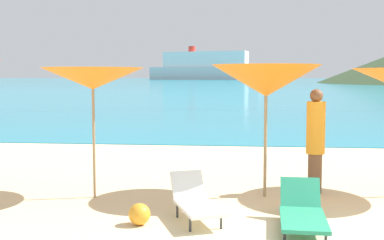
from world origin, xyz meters
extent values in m
cube|color=beige|center=(0.00, 10.00, -0.15)|extent=(50.00, 100.00, 0.30)
cube|color=teal|center=(0.00, 229.16, 0.01)|extent=(650.00, 440.00, 0.02)
cylinder|color=#9E7F59|center=(-4.14, 2.48, 1.08)|extent=(0.05, 0.05, 2.15)
cone|color=orange|center=(-4.14, 2.48, 2.06)|extent=(1.87, 1.87, 0.37)
sphere|color=#9E7F59|center=(-4.14, 2.48, 2.18)|extent=(0.07, 0.07, 0.07)
cylinder|color=#9E7F59|center=(-1.20, 2.88, 1.08)|extent=(0.05, 0.05, 2.16)
cone|color=orange|center=(-1.20, 2.88, 2.02)|extent=(1.94, 1.94, 0.55)
sphere|color=#9E7F59|center=(-1.20, 2.88, 2.19)|extent=(0.07, 0.07, 0.07)
cube|color=white|center=(-2.19, 1.10, 0.24)|extent=(0.87, 1.15, 0.05)
cube|color=white|center=(-2.42, 1.70, 0.43)|extent=(0.57, 0.45, 0.41)
cylinder|color=#333338|center=(-2.28, 0.73, 0.11)|extent=(0.04, 0.04, 0.21)
cylinder|color=#333338|center=(-1.86, 0.90, 0.11)|extent=(0.04, 0.04, 0.21)
cylinder|color=#333338|center=(-2.54, 1.40, 0.11)|extent=(0.04, 0.04, 0.21)
cylinder|color=#333338|center=(-2.13, 1.57, 0.11)|extent=(0.04, 0.04, 0.21)
cube|color=#268C66|center=(-0.76, 0.81, 0.19)|extent=(0.65, 1.20, 0.05)
cube|color=#268C66|center=(-0.73, 1.54, 0.39)|extent=(0.59, 0.35, 0.42)
cylinder|color=#333338|center=(-1.03, 0.45, 0.08)|extent=(0.04, 0.04, 0.17)
cylinder|color=#333338|center=(-0.52, 0.43, 0.08)|extent=(0.04, 0.04, 0.17)
cylinder|color=#333338|center=(-1.00, 1.27, 0.08)|extent=(0.04, 0.04, 0.17)
cylinder|color=#333338|center=(-0.49, 1.25, 0.08)|extent=(0.04, 0.04, 0.17)
cylinder|color=brown|center=(-0.30, 3.24, 0.36)|extent=(0.25, 0.25, 0.72)
cylinder|color=orange|center=(-0.30, 3.24, 1.18)|extent=(0.33, 0.33, 0.93)
sphere|color=brown|center=(-0.30, 3.24, 1.76)|extent=(0.23, 0.23, 0.23)
sphere|color=orange|center=(-3.02, 0.96, 0.16)|extent=(0.31, 0.31, 0.31)
cube|color=silver|center=(-23.58, 263.63, 3.36)|extent=(61.00, 24.74, 6.68)
cube|color=white|center=(-23.58, 263.63, 10.74)|extent=(45.93, 19.27, 8.09)
cylinder|color=red|center=(-30.88, 265.44, 16.29)|extent=(3.71, 3.71, 3.00)
camera|label=1|loc=(-1.53, -5.94, 2.11)|focal=47.44mm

